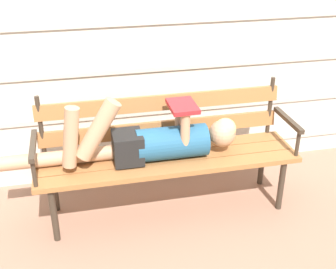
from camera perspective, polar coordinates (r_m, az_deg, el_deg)
The scene contains 4 objects.
ground_plane at distance 3.23m, azimuth 0.54°, elevation -10.98°, with size 12.00×12.00×0.00m, color #936B56.
house_siding at distance 3.35m, azimuth -2.35°, elevation 14.47°, with size 4.21×0.08×2.52m.
park_bench at distance 3.13m, azimuth -0.27°, elevation -1.57°, with size 1.84×0.46×0.89m.
reclining_person at distance 3.00m, azimuth -2.27°, elevation -0.81°, with size 1.65×0.25×0.51m.
Camera 1 is at (-0.59, -2.48, 1.99)m, focal length 47.00 mm.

